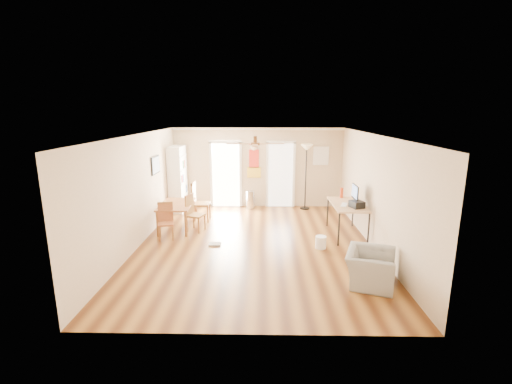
{
  "coord_description": "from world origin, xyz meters",
  "views": [
    {
      "loc": [
        0.17,
        -7.95,
        3.12
      ],
      "look_at": [
        0.0,
        0.6,
        1.15
      ],
      "focal_mm": 24.73,
      "sensor_mm": 36.0,
      "label": 1
    }
  ],
  "objects_px": {
    "dining_chair_right_a": "(201,202)",
    "dining_chair_right_b": "(196,213)",
    "printer": "(357,204)",
    "trash_can": "(250,200)",
    "wastebasket_a": "(321,242)",
    "dining_table": "(177,216)",
    "armchair": "(370,268)",
    "bookshelf": "(178,179)",
    "computer_desk": "(346,219)",
    "torchiere_lamp": "(306,177)",
    "dining_chair_near": "(166,222)"
  },
  "relations": [
    {
      "from": "dining_chair_right_a",
      "to": "trash_can",
      "type": "bearing_deg",
      "value": -45.31
    },
    {
      "from": "bookshelf",
      "to": "computer_desk",
      "type": "bearing_deg",
      "value": -43.08
    },
    {
      "from": "computer_desk",
      "to": "dining_table",
      "type": "bearing_deg",
      "value": 174.41
    },
    {
      "from": "printer",
      "to": "armchair",
      "type": "relative_size",
      "value": 0.33
    },
    {
      "from": "dining_chair_right_b",
      "to": "armchair",
      "type": "height_order",
      "value": "dining_chair_right_b"
    },
    {
      "from": "dining_chair_right_b",
      "to": "trash_can",
      "type": "height_order",
      "value": "dining_chair_right_b"
    },
    {
      "from": "wastebasket_a",
      "to": "dining_chair_right_b",
      "type": "bearing_deg",
      "value": 159.5
    },
    {
      "from": "trash_can",
      "to": "torchiere_lamp",
      "type": "relative_size",
      "value": 0.28
    },
    {
      "from": "bookshelf",
      "to": "dining_chair_right_a",
      "type": "relative_size",
      "value": 1.8
    },
    {
      "from": "bookshelf",
      "to": "armchair",
      "type": "distance_m",
      "value": 6.77
    },
    {
      "from": "dining_chair_right_b",
      "to": "printer",
      "type": "distance_m",
      "value": 4.12
    },
    {
      "from": "dining_chair_right_a",
      "to": "dining_chair_near",
      "type": "height_order",
      "value": "dining_chair_right_a"
    },
    {
      "from": "dining_chair_right_a",
      "to": "trash_can",
      "type": "xyz_separation_m",
      "value": [
        1.36,
        1.33,
        -0.28
      ]
    },
    {
      "from": "trash_can",
      "to": "printer",
      "type": "xyz_separation_m",
      "value": [
        2.69,
        -2.83,
        0.62
      ]
    },
    {
      "from": "bookshelf",
      "to": "armchair",
      "type": "bearing_deg",
      "value": -64.38
    },
    {
      "from": "bookshelf",
      "to": "trash_can",
      "type": "height_order",
      "value": "bookshelf"
    },
    {
      "from": "bookshelf",
      "to": "wastebasket_a",
      "type": "distance_m",
      "value": 5.2
    },
    {
      "from": "bookshelf",
      "to": "dining_chair_near",
      "type": "bearing_deg",
      "value": -101.88
    },
    {
      "from": "trash_can",
      "to": "dining_chair_right_b",
      "type": "bearing_deg",
      "value": -121.58
    },
    {
      "from": "dining_table",
      "to": "dining_chair_right_a",
      "type": "bearing_deg",
      "value": 51.97
    },
    {
      "from": "dining_chair_right_a",
      "to": "printer",
      "type": "height_order",
      "value": "dining_chair_right_a"
    },
    {
      "from": "dining_chair_right_a",
      "to": "computer_desk",
      "type": "bearing_deg",
      "value": -105.91
    },
    {
      "from": "dining_chair_right_a",
      "to": "bookshelf",
      "type": "bearing_deg",
      "value": 40.71
    },
    {
      "from": "dining_chair_right_a",
      "to": "dining_chair_right_b",
      "type": "xyz_separation_m",
      "value": [
        0.0,
        -0.89,
        -0.09
      ]
    },
    {
      "from": "armchair",
      "to": "bookshelf",
      "type": "bearing_deg",
      "value": 63.97
    },
    {
      "from": "bookshelf",
      "to": "dining_chair_right_b",
      "type": "relative_size",
      "value": 2.12
    },
    {
      "from": "dining_table",
      "to": "torchiere_lamp",
      "type": "height_order",
      "value": "torchiere_lamp"
    },
    {
      "from": "dining_chair_near",
      "to": "armchair",
      "type": "xyz_separation_m",
      "value": [
        4.38,
        -2.24,
        -0.14
      ]
    },
    {
      "from": "trash_can",
      "to": "printer",
      "type": "bearing_deg",
      "value": -46.49
    },
    {
      "from": "wastebasket_a",
      "to": "bookshelf",
      "type": "bearing_deg",
      "value": 142.2
    },
    {
      "from": "bookshelf",
      "to": "armchair",
      "type": "xyz_separation_m",
      "value": [
        4.67,
        -4.84,
        -0.72
      ]
    },
    {
      "from": "torchiere_lamp",
      "to": "armchair",
      "type": "xyz_separation_m",
      "value": [
        0.6,
        -5.11,
        -0.74
      ]
    },
    {
      "from": "dining_table",
      "to": "armchair",
      "type": "height_order",
      "value": "dining_table"
    },
    {
      "from": "armchair",
      "to": "torchiere_lamp",
      "type": "bearing_deg",
      "value": 26.72
    },
    {
      "from": "wastebasket_a",
      "to": "armchair",
      "type": "height_order",
      "value": "armchair"
    },
    {
      "from": "dining_chair_right_a",
      "to": "computer_desk",
      "type": "height_order",
      "value": "dining_chair_right_a"
    },
    {
      "from": "torchiere_lamp",
      "to": "printer",
      "type": "xyz_separation_m",
      "value": [
        0.9,
        -2.85,
        -0.14
      ]
    },
    {
      "from": "armchair",
      "to": "wastebasket_a",
      "type": "bearing_deg",
      "value": 40.2
    },
    {
      "from": "dining_chair_right_a",
      "to": "wastebasket_a",
      "type": "relative_size",
      "value": 3.94
    },
    {
      "from": "dining_table",
      "to": "dining_chair_near",
      "type": "relative_size",
      "value": 1.53
    },
    {
      "from": "printer",
      "to": "dining_table",
      "type": "bearing_deg",
      "value": 150.97
    },
    {
      "from": "trash_can",
      "to": "wastebasket_a",
      "type": "height_order",
      "value": "trash_can"
    },
    {
      "from": "bookshelf",
      "to": "dining_chair_right_a",
      "type": "xyz_separation_m",
      "value": [
        0.92,
        -1.09,
        -0.46
      ]
    },
    {
      "from": "dining_chair_right_b",
      "to": "wastebasket_a",
      "type": "bearing_deg",
      "value": -91.82
    },
    {
      "from": "dining_table",
      "to": "dining_chair_near",
      "type": "xyz_separation_m",
      "value": [
        -0.08,
        -0.81,
        0.11
      ]
    },
    {
      "from": "dining_chair_right_a",
      "to": "computer_desk",
      "type": "relative_size",
      "value": 0.74
    },
    {
      "from": "bookshelf",
      "to": "wastebasket_a",
      "type": "relative_size",
      "value": 7.11
    },
    {
      "from": "torchiere_lamp",
      "to": "bookshelf",
      "type": "bearing_deg",
      "value": -176.31
    },
    {
      "from": "dining_chair_near",
      "to": "computer_desk",
      "type": "xyz_separation_m",
      "value": [
        4.54,
        0.38,
        -0.04
      ]
    },
    {
      "from": "bookshelf",
      "to": "dining_chair_near",
      "type": "relative_size",
      "value": 2.27
    }
  ]
}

